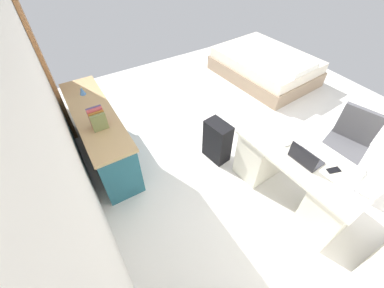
{
  "coord_description": "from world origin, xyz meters",
  "views": [
    {
      "loc": [
        -2.09,
        2.24,
        2.68
      ],
      "look_at": [
        -0.31,
        1.15,
        0.6
      ],
      "focal_mm": 23.36,
      "sensor_mm": 36.0,
      "label": 1
    }
  ],
  "objects_px": {
    "office_chair": "(343,148)",
    "desk": "(295,176)",
    "cell_phone_near_laptop": "(334,170)",
    "figurine_small": "(82,91)",
    "bed": "(265,66)",
    "computer_mouse": "(287,144)",
    "credenza": "(101,135)",
    "desk_lamp": "(362,171)",
    "suitcase_black": "(217,141)",
    "laptop": "(305,158)"
  },
  "relations": [
    {
      "from": "bed",
      "to": "desk",
      "type": "bearing_deg",
      "value": 143.14
    },
    {
      "from": "cell_phone_near_laptop",
      "to": "desk",
      "type": "bearing_deg",
      "value": 34.74
    },
    {
      "from": "cell_phone_near_laptop",
      "to": "figurine_small",
      "type": "bearing_deg",
      "value": 51.81
    },
    {
      "from": "bed",
      "to": "office_chair",
      "type": "bearing_deg",
      "value": 158.79
    },
    {
      "from": "suitcase_black",
      "to": "desk_lamp",
      "type": "xyz_separation_m",
      "value": [
        -1.5,
        -0.42,
        0.67
      ]
    },
    {
      "from": "office_chair",
      "to": "laptop",
      "type": "bearing_deg",
      "value": 91.37
    },
    {
      "from": "credenza",
      "to": "computer_mouse",
      "type": "height_order",
      "value": "credenza"
    },
    {
      "from": "office_chair",
      "to": "figurine_small",
      "type": "distance_m",
      "value": 3.48
    },
    {
      "from": "computer_mouse",
      "to": "cell_phone_near_laptop",
      "type": "xyz_separation_m",
      "value": [
        -0.51,
        -0.14,
        -0.01
      ]
    },
    {
      "from": "figurine_small",
      "to": "computer_mouse",
      "type": "bearing_deg",
      "value": -141.45
    },
    {
      "from": "desk_lamp",
      "to": "desk",
      "type": "bearing_deg",
      "value": 3.75
    },
    {
      "from": "desk",
      "to": "computer_mouse",
      "type": "relative_size",
      "value": 14.77
    },
    {
      "from": "credenza",
      "to": "figurine_small",
      "type": "height_order",
      "value": "figurine_small"
    },
    {
      "from": "desk",
      "to": "credenza",
      "type": "relative_size",
      "value": 0.82
    },
    {
      "from": "credenza",
      "to": "desk",
      "type": "bearing_deg",
      "value": -137.23
    },
    {
      "from": "bed",
      "to": "desk_lamp",
      "type": "height_order",
      "value": "desk_lamp"
    },
    {
      "from": "desk",
      "to": "desk_lamp",
      "type": "distance_m",
      "value": 0.79
    },
    {
      "from": "laptop",
      "to": "figurine_small",
      "type": "relative_size",
      "value": 2.93
    },
    {
      "from": "office_chair",
      "to": "figurine_small",
      "type": "xyz_separation_m",
      "value": [
        2.34,
        2.54,
        0.4
      ]
    },
    {
      "from": "bed",
      "to": "cell_phone_near_laptop",
      "type": "relative_size",
      "value": 14.75
    },
    {
      "from": "desk",
      "to": "credenza",
      "type": "distance_m",
      "value": 2.53
    },
    {
      "from": "desk",
      "to": "laptop",
      "type": "height_order",
      "value": "laptop"
    },
    {
      "from": "desk",
      "to": "credenza",
      "type": "height_order",
      "value": "credenza"
    },
    {
      "from": "credenza",
      "to": "bed",
      "type": "distance_m",
      "value": 3.48
    },
    {
      "from": "desk",
      "to": "laptop",
      "type": "distance_m",
      "value": 0.4
    },
    {
      "from": "bed",
      "to": "cell_phone_near_laptop",
      "type": "bearing_deg",
      "value": 147.81
    },
    {
      "from": "credenza",
      "to": "suitcase_black",
      "type": "xyz_separation_m",
      "value": [
        -0.86,
        -1.33,
        -0.08
      ]
    },
    {
      "from": "credenza",
      "to": "desk_lamp",
      "type": "bearing_deg",
      "value": -143.49
    },
    {
      "from": "bed",
      "to": "computer_mouse",
      "type": "relative_size",
      "value": 20.05
    },
    {
      "from": "desk",
      "to": "desk_lamp",
      "type": "height_order",
      "value": "desk_lamp"
    },
    {
      "from": "bed",
      "to": "laptop",
      "type": "height_order",
      "value": "laptop"
    },
    {
      "from": "credenza",
      "to": "computer_mouse",
      "type": "xyz_separation_m",
      "value": [
        -1.64,
        -1.67,
        0.35
      ]
    },
    {
      "from": "cell_phone_near_laptop",
      "to": "desk_lamp",
      "type": "bearing_deg",
      "value": -178.45
    },
    {
      "from": "laptop",
      "to": "figurine_small",
      "type": "distance_m",
      "value": 2.88
    },
    {
      "from": "figurine_small",
      "to": "bed",
      "type": "bearing_deg",
      "value": -90.13
    },
    {
      "from": "desk",
      "to": "figurine_small",
      "type": "distance_m",
      "value": 2.92
    },
    {
      "from": "office_chair",
      "to": "desk",
      "type": "bearing_deg",
      "value": 88.09
    },
    {
      "from": "bed",
      "to": "suitcase_black",
      "type": "relative_size",
      "value": 3.31
    },
    {
      "from": "laptop",
      "to": "cell_phone_near_laptop",
      "type": "relative_size",
      "value": 2.37
    },
    {
      "from": "computer_mouse",
      "to": "laptop",
      "type": "bearing_deg",
      "value": 170.98
    },
    {
      "from": "suitcase_black",
      "to": "figurine_small",
      "type": "distance_m",
      "value": 1.94
    },
    {
      "from": "desk_lamp",
      "to": "office_chair",
      "type": "bearing_deg",
      "value": -58.68
    },
    {
      "from": "credenza",
      "to": "computer_mouse",
      "type": "relative_size",
      "value": 18.0
    },
    {
      "from": "cell_phone_near_laptop",
      "to": "bed",
      "type": "bearing_deg",
      "value": -15.15
    },
    {
      "from": "office_chair",
      "to": "desk_lamp",
      "type": "relative_size",
      "value": 2.72
    },
    {
      "from": "desk_lamp",
      "to": "computer_mouse",
      "type": "bearing_deg",
      "value": 5.95
    },
    {
      "from": "office_chair",
      "to": "desk_lamp",
      "type": "bearing_deg",
      "value": 121.32
    },
    {
      "from": "suitcase_black",
      "to": "laptop",
      "type": "xyz_separation_m",
      "value": [
        -1.04,
        -0.32,
        0.47
      ]
    },
    {
      "from": "bed",
      "to": "suitcase_black",
      "type": "bearing_deg",
      "value": 121.82
    },
    {
      "from": "suitcase_black",
      "to": "computer_mouse",
      "type": "relative_size",
      "value": 6.06
    }
  ]
}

